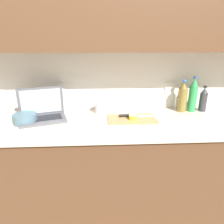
% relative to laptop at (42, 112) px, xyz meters
% --- Properties ---
extents(ground_plane, '(12.00, 12.00, 0.00)m').
position_rel_laptop_xyz_m(ground_plane, '(0.41, -0.08, -0.97)').
color(ground_plane, '#847056').
rests_on(ground_plane, ground).
extents(wall_back, '(5.20, 0.38, 2.60)m').
position_rel_laptop_xyz_m(wall_back, '(0.41, 0.16, 0.59)').
color(wall_back, white).
rests_on(wall_back, ground_plane).
extents(counter_unit, '(2.35, 0.63, 0.91)m').
position_rel_laptop_xyz_m(counter_unit, '(0.39, -0.08, -0.50)').
color(counter_unit, brown).
rests_on(counter_unit, ground_plane).
extents(laptop, '(0.40, 0.32, 0.24)m').
position_rel_laptop_xyz_m(laptop, '(0.00, 0.00, 0.00)').
color(laptop, '#515156').
rests_on(laptop, counter_unit).
extents(cutting_board, '(0.38, 0.22, 0.01)m').
position_rel_laptop_xyz_m(cutting_board, '(0.70, -0.05, -0.05)').
color(cutting_board, tan).
rests_on(cutting_board, counter_unit).
extents(knife, '(0.28, 0.04, 0.02)m').
position_rel_laptop_xyz_m(knife, '(0.70, -0.01, -0.04)').
color(knife, silver).
rests_on(knife, cutting_board).
extents(lemon_half_cut, '(0.07, 0.07, 0.04)m').
position_rel_laptop_xyz_m(lemon_half_cut, '(0.71, -0.07, -0.03)').
color(lemon_half_cut, yellow).
rests_on(lemon_half_cut, cutting_board).
extents(bottle_green_soda, '(0.08, 0.08, 0.28)m').
position_rel_laptop_xyz_m(bottle_green_soda, '(1.17, 0.13, 0.07)').
color(bottle_green_soda, olive).
rests_on(bottle_green_soda, counter_unit).
extents(bottle_oil_tall, '(0.07, 0.07, 0.31)m').
position_rel_laptop_xyz_m(bottle_oil_tall, '(1.26, 0.13, 0.08)').
color(bottle_oil_tall, '#2D934C').
rests_on(bottle_oil_tall, counter_unit).
extents(bottle_water_clear, '(0.06, 0.06, 0.23)m').
position_rel_laptop_xyz_m(bottle_water_clear, '(1.36, 0.13, 0.04)').
color(bottle_water_clear, '#333338').
rests_on(bottle_water_clear, counter_unit).
extents(measuring_cup, '(0.12, 0.10, 0.11)m').
position_rel_laptop_xyz_m(measuring_cup, '(0.46, 0.10, -0.00)').
color(measuring_cup, silver).
rests_on(measuring_cup, counter_unit).
extents(bowl_white, '(0.17, 0.17, 0.07)m').
position_rel_laptop_xyz_m(bowl_white, '(-0.11, -0.08, -0.02)').
color(bowl_white, slate).
rests_on(bowl_white, counter_unit).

